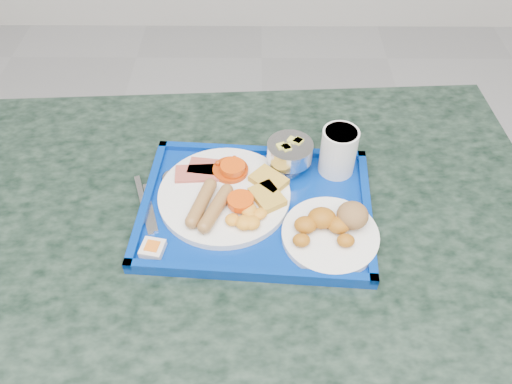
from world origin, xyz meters
TOP-DOWN VIEW (x-y plane):
  - table at (-0.04, 0.96)m, footprint 1.22×0.85m
  - tray at (-0.02, 0.97)m, footprint 0.45×0.34m
  - main_plate at (-0.07, 0.99)m, footprint 0.25×0.25m
  - bread_plate at (0.12, 0.90)m, footprint 0.17×0.17m
  - fruit_bowl at (0.05, 1.08)m, footprint 0.09×0.09m
  - juice_cup at (0.14, 1.07)m, footprint 0.07×0.07m
  - spoon at (-0.20, 1.02)m, footprint 0.07×0.16m
  - knife at (-0.23, 0.97)m, footprint 0.06×0.15m
  - jam_packet at (-0.20, 0.86)m, footprint 0.05×0.05m

SIDE VIEW (x-z plane):
  - table at x=-0.04m, z-range 0.18..0.92m
  - tray at x=-0.02m, z-range 0.73..0.76m
  - knife at x=-0.23m, z-range 0.75..0.76m
  - spoon at x=-0.20m, z-range 0.75..0.76m
  - jam_packet at x=-0.20m, z-range 0.75..0.77m
  - main_plate at x=-0.07m, z-range 0.75..0.78m
  - bread_plate at x=0.12m, z-range 0.74..0.80m
  - fruit_bowl at x=0.05m, z-range 0.76..0.82m
  - juice_cup at x=0.14m, z-range 0.76..0.85m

